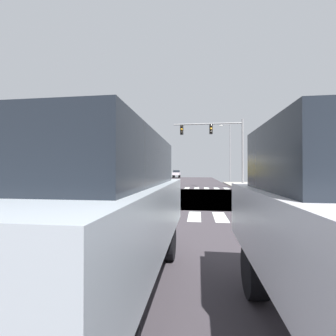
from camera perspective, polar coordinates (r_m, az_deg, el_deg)
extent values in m
cube|color=#3A353A|center=(16.87, -4.14, -6.92)|extent=(14.00, 90.00, 0.05)
cube|color=#3A353A|center=(16.87, -4.14, -6.92)|extent=(90.00, 12.00, 0.05)
cube|color=#A09B91|center=(30.05, 26.24, -3.91)|extent=(12.00, 12.00, 0.14)
cube|color=#9A9E8E|center=(32.85, -22.45, -3.64)|extent=(12.00, 12.00, 0.14)
cube|color=white|center=(12.36, -34.28, -8.99)|extent=(0.50, 2.00, 0.01)
cube|color=white|center=(11.72, -30.59, -9.47)|extent=(0.50, 2.00, 0.01)
cube|color=white|center=(11.14, -26.48, -9.96)|extent=(0.50, 2.00, 0.01)
cube|color=white|center=(10.63, -21.93, -10.45)|extent=(0.50, 2.00, 0.01)
cube|color=white|center=(10.18, -16.94, -10.90)|extent=(0.50, 2.00, 0.01)
cube|color=white|center=(9.81, -11.51, -11.30)|extent=(0.50, 2.00, 0.01)
cube|color=white|center=(9.54, -5.70, -11.62)|extent=(0.50, 2.00, 0.01)
cube|color=white|center=(9.37, 0.39, -11.83)|extent=(0.50, 2.00, 0.01)
cube|color=white|center=(9.30, 6.65, -11.91)|extent=(0.50, 2.00, 0.01)
cube|color=white|center=(9.34, 12.94, -11.86)|extent=(0.50, 2.00, 0.01)
cube|color=white|center=(9.48, 19.09, -11.66)|extent=(0.50, 2.00, 0.01)
cube|color=white|center=(9.72, 24.99, -11.36)|extent=(0.50, 2.00, 0.01)
cube|color=white|center=(25.86, -15.62, -4.64)|extent=(0.50, 2.00, 0.01)
cube|color=white|center=(25.48, -13.55, -4.71)|extent=(0.50, 2.00, 0.01)
cube|color=white|center=(25.14, -11.41, -4.77)|extent=(0.50, 2.00, 0.01)
cube|color=white|center=(24.84, -9.22, -4.82)|extent=(0.50, 2.00, 0.01)
cube|color=white|center=(24.57, -6.98, -4.87)|extent=(0.50, 2.00, 0.01)
cube|color=white|center=(24.34, -4.69, -4.91)|extent=(0.50, 2.00, 0.01)
cube|color=white|center=(24.14, -2.37, -4.95)|extent=(0.50, 2.00, 0.01)
cube|color=white|center=(23.99, 0.00, -4.98)|extent=(0.50, 2.00, 0.01)
cube|color=white|center=(23.88, 2.38, -5.00)|extent=(0.50, 2.00, 0.01)
cube|color=white|center=(23.81, 4.79, -5.01)|extent=(0.50, 2.00, 0.01)
cube|color=white|center=(23.79, 7.21, -5.01)|extent=(0.50, 2.00, 0.01)
cube|color=white|center=(23.80, 9.62, -5.00)|extent=(0.50, 2.00, 0.01)
cube|color=white|center=(23.86, 12.03, -4.99)|extent=(0.50, 2.00, 0.01)
cube|color=white|center=(23.96, 14.43, -4.96)|extent=(0.50, 2.00, 0.01)
cylinder|color=gray|center=(24.13, 18.21, 3.42)|extent=(0.20, 0.20, 7.03)
cylinder|color=gray|center=(24.16, 9.87, 10.85)|extent=(6.98, 0.14, 0.14)
cube|color=black|center=(24.07, 10.72, 9.56)|extent=(0.32, 0.40, 1.00)
sphere|color=black|center=(23.89, 10.75, 10.40)|extent=(0.22, 0.22, 0.22)
sphere|color=orange|center=(23.83, 10.75, 9.67)|extent=(0.22, 0.22, 0.22)
sphere|color=black|center=(23.78, 10.75, 8.93)|extent=(0.22, 0.22, 0.22)
cube|color=black|center=(24.09, 3.47, 9.54)|extent=(0.32, 0.40, 1.00)
sphere|color=black|center=(23.91, 3.43, 10.38)|extent=(0.22, 0.22, 0.22)
sphere|color=orange|center=(23.85, 3.43, 9.65)|extent=(0.22, 0.22, 0.22)
sphere|color=black|center=(23.80, 3.43, 8.91)|extent=(0.22, 0.22, 0.22)
cylinder|color=gray|center=(36.83, 15.33, 3.58)|extent=(0.16, 0.16, 9.03)
cylinder|color=gray|center=(37.32, 14.23, 10.37)|extent=(1.40, 0.10, 0.10)
ellipsoid|color=silver|center=(37.24, 13.14, 10.31)|extent=(0.60, 0.32, 0.20)
cube|color=#957550|center=(39.62, -27.75, 0.12)|extent=(11.55, 7.64, 4.58)
cube|color=olive|center=(39.72, -27.73, 3.72)|extent=(11.85, 7.94, 0.40)
cube|color=black|center=(33.40, -20.34, -2.17)|extent=(0.24, 2.20, 1.80)
cylinder|color=black|center=(3.81, 20.84, -23.01)|extent=(0.26, 0.74, 0.74)
cylinder|color=black|center=(44.86, -1.99, -2.45)|extent=(0.26, 0.80, 0.80)
cylinder|color=black|center=(45.22, -4.40, -2.43)|extent=(0.26, 0.80, 0.80)
cylinder|color=black|center=(49.69, -1.06, -2.27)|extent=(0.26, 0.80, 0.80)
cylinder|color=black|center=(50.02, -3.23, -2.26)|extent=(0.26, 0.80, 0.80)
cube|color=gold|center=(47.42, -2.65, -0.97)|extent=(2.40, 7.20, 1.49)
cube|color=white|center=(48.51, -2.42, 1.43)|extent=(2.30, 4.18, 2.56)
cube|color=gold|center=(45.31, -3.13, 0.90)|extent=(2.11, 2.02, 1.49)
cylinder|color=black|center=(55.81, 2.75, -2.15)|extent=(0.26, 0.68, 0.68)
cylinder|color=black|center=(55.95, 1.27, -2.15)|extent=(0.26, 0.68, 0.68)
cylinder|color=black|center=(58.72, 2.98, -2.07)|extent=(0.26, 0.68, 0.68)
cylinder|color=black|center=(58.85, 1.59, -2.07)|extent=(0.26, 0.68, 0.68)
cube|color=silver|center=(57.32, 2.15, -1.44)|extent=(1.80, 4.30, 0.66)
cube|color=black|center=(57.31, 2.15, -0.84)|extent=(1.55, 2.24, 0.54)
cylinder|color=black|center=(5.34, -17.61, -16.41)|extent=(0.26, 0.74, 0.74)
cylinder|color=black|center=(4.91, 0.06, -17.85)|extent=(0.26, 0.74, 0.74)
cube|color=#ABB5BD|center=(3.45, -16.81, -11.37)|extent=(1.96, 4.60, 0.88)
cube|color=black|center=(3.39, -16.77, 2.03)|extent=(1.69, 3.22, 0.72)
cylinder|color=black|center=(13.32, 30.49, -6.94)|extent=(0.68, 0.26, 0.68)
cylinder|color=black|center=(14.65, 28.28, -6.37)|extent=(0.68, 0.26, 0.68)
cube|color=navy|center=(14.53, 34.69, -3.73)|extent=(4.30, 1.80, 0.66)
cube|color=black|center=(14.51, 34.67, -1.36)|extent=(2.24, 1.55, 0.54)
cylinder|color=black|center=(54.76, -0.51, -2.18)|extent=(0.26, 0.68, 0.68)
cylinder|color=black|center=(54.98, -2.00, -2.17)|extent=(0.26, 0.68, 0.68)
cylinder|color=black|center=(57.66, -0.10, -2.10)|extent=(0.26, 0.68, 0.68)
cylinder|color=black|center=(57.86, -1.52, -2.10)|extent=(0.26, 0.68, 0.68)
cube|color=navy|center=(56.30, -1.03, -1.46)|extent=(1.80, 4.30, 0.66)
cube|color=black|center=(56.29, -1.03, -0.84)|extent=(1.55, 2.24, 0.54)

